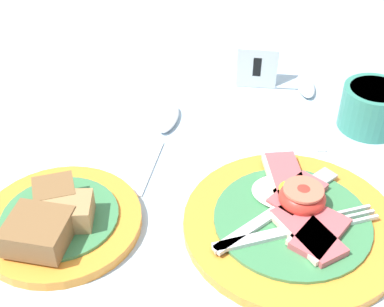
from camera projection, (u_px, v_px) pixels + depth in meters
name	position (u px, v px, depth m)	size (l,w,h in m)	color
ground_plane	(215.00, 234.00, 0.58)	(3.00, 3.00, 0.00)	#A3BCD1
breakfast_plate	(293.00, 219.00, 0.58)	(0.24, 0.24, 0.04)	orange
bread_plate	(58.00, 219.00, 0.58)	(0.18, 0.18, 0.05)	orange
sugar_cup	(372.00, 107.00, 0.72)	(0.08, 0.08, 0.06)	#337F6B
number_card	(257.00, 65.00, 0.80)	(0.06, 0.05, 0.07)	white
teaspoon_by_saucer	(164.00, 130.00, 0.73)	(0.03, 0.19, 0.01)	silver
teaspoon_near_cup	(308.00, 96.00, 0.79)	(0.05, 0.19, 0.01)	silver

